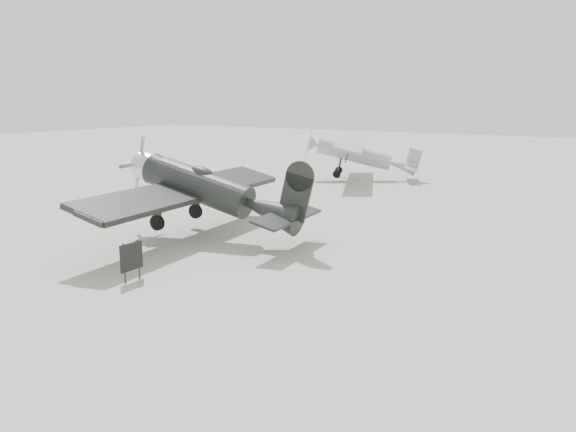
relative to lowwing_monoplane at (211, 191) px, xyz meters
The scene contains 4 objects.
ground 6.47m from the lowwing_monoplane, 37.88° to the right, with size 160.00×160.00×0.00m, color gray.
lowwing_monoplane is the anchor object (origin of this frame).
highwing_monoplane 19.49m from the lowwing_monoplane, 96.98° to the left, with size 8.44×11.17×3.24m.
sign_board 6.08m from the lowwing_monoplane, 76.10° to the right, with size 0.07×0.91×1.32m.
Camera 1 is at (10.23, -14.08, 5.84)m, focal length 35.00 mm.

